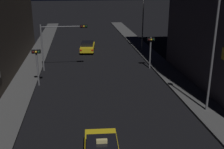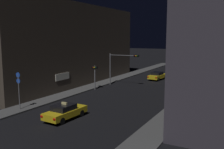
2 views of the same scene
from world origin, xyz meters
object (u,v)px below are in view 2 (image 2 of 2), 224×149
far_car (157,76)px  street_lamp_near_block (171,56)px  traffic_light_left_kerb (95,72)px  street_lamp_far_block (202,56)px  taxi (65,111)px  traffic_light_right_kerb (183,74)px  sign_pole_left (19,87)px  traffic_light_overhead (121,62)px

far_car → street_lamp_near_block: street_lamp_near_block is taller
street_lamp_near_block → traffic_light_left_kerb: bearing=150.6°
street_lamp_near_block → street_lamp_far_block: size_ratio=1.17×
far_car → taxi: bearing=-91.0°
traffic_light_left_kerb → traffic_light_right_kerb: traffic_light_right_kerb is taller
far_car → traffic_light_right_kerb: (6.53, -8.78, 1.82)m
traffic_light_left_kerb → sign_pole_left: sign_pole_left is taller
traffic_light_overhead → street_lamp_near_block: size_ratio=0.58×
street_lamp_near_block → street_lamp_far_block: bearing=90.9°
traffic_light_right_kerb → taxi: bearing=-112.8°
far_car → street_lamp_near_block: (7.87, -19.99, 5.08)m
taxi → traffic_light_right_kerb: traffic_light_right_kerb is taller
traffic_light_left_kerb → street_lamp_near_block: street_lamp_near_block is taller
street_lamp_far_block → traffic_light_left_kerb: bearing=-136.8°
far_car → traffic_light_left_kerb: size_ratio=1.32×
sign_pole_left → street_lamp_near_block: size_ratio=0.45×
far_car → traffic_light_left_kerb: bearing=-112.2°
taxi → traffic_light_overhead: (-2.75, 17.21, 2.95)m
taxi → sign_pole_left: sign_pole_left is taller
taxi → traffic_light_left_kerb: size_ratio=1.30×
traffic_light_right_kerb → street_lamp_far_block: bearing=82.8°
taxi → traffic_light_right_kerb: bearing=67.2°
traffic_light_overhead → traffic_light_left_kerb: traffic_light_overhead is taller
traffic_light_right_kerb → far_car: bearing=126.6°
street_lamp_near_block → traffic_light_right_kerb: bearing=96.8°
far_car → traffic_light_right_kerb: 11.09m
traffic_light_right_kerb → sign_pole_left: bearing=-127.8°
taxi → street_lamp_near_block: bearing=32.6°
sign_pole_left → street_lamp_near_block: bearing=20.7°
traffic_light_left_kerb → traffic_light_right_kerb: (11.68, 3.88, 0.03)m
traffic_light_right_kerb → street_lamp_far_block: size_ratio=0.48×
sign_pole_left → traffic_light_right_kerb: bearing=52.2°
far_car → street_lamp_far_block: (7.55, -0.73, 3.88)m
traffic_light_overhead → street_lamp_near_block: 16.37m
sign_pole_left → traffic_light_left_kerb: bearing=84.7°
traffic_light_overhead → street_lamp_far_block: street_lamp_far_block is taller
taxi → traffic_light_overhead: size_ratio=0.91×
street_lamp_far_block → taxi: bearing=-108.0°
taxi → traffic_light_overhead: 17.67m
traffic_light_overhead → sign_pole_left: bearing=-100.4°
traffic_light_left_kerb → taxi: bearing=-69.5°
traffic_light_left_kerb → street_lamp_far_block: street_lamp_far_block is taller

